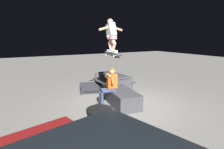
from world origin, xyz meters
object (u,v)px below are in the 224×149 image
at_px(person_sitting_on_ledge, 109,85).
at_px(trash_bin, 100,131).
at_px(skater_airborne, 111,34).
at_px(skateboard, 112,54).
at_px(kicker_ramp, 91,90).
at_px(picnic_table_back, 113,79).
at_px(ledge_box_main, 121,97).

distance_m(person_sitting_on_ledge, trash_bin, 2.76).
height_order(person_sitting_on_ledge, skater_airborne, skater_airborne).
bearing_deg(skateboard, skater_airborne, -1.94).
relative_size(skateboard, skater_airborne, 0.91).
bearing_deg(trash_bin, skater_airborne, -33.48).
xyz_separation_m(skateboard, trash_bin, (-2.31, 1.56, -1.35)).
height_order(person_sitting_on_ledge, kicker_ramp, person_sitting_on_ledge).
height_order(person_sitting_on_ledge, trash_bin, person_sitting_on_ledge).
bearing_deg(skater_airborne, skateboard, 178.06).
relative_size(person_sitting_on_ledge, picnic_table_back, 0.78).
bearing_deg(ledge_box_main, skateboard, 82.01).
xyz_separation_m(skateboard, kicker_ramp, (2.06, -0.01, -1.79)).
bearing_deg(picnic_table_back, kicker_ramp, 73.43).
xyz_separation_m(person_sitting_on_ledge, trash_bin, (-2.33, 1.45, -0.28)).
bearing_deg(person_sitting_on_ledge, skateboard, -99.64).
xyz_separation_m(ledge_box_main, skater_airborne, (0.11, 0.35, 2.27)).
distance_m(person_sitting_on_ledge, picnic_table_back, 2.10).
distance_m(person_sitting_on_ledge, skateboard, 1.08).
bearing_deg(skateboard, picnic_table_back, -30.49).
height_order(ledge_box_main, person_sitting_on_ledge, person_sitting_on_ledge).
relative_size(picnic_table_back, trash_bin, 1.78).
bearing_deg(skater_airborne, kicker_ramp, -0.14).
bearing_deg(ledge_box_main, skater_airborne, 73.13).
xyz_separation_m(skater_airborne, picnic_table_back, (1.70, -1.03, -2.04)).
bearing_deg(ledge_box_main, kicker_ramp, 9.27).
bearing_deg(skater_airborne, person_sitting_on_ledge, 108.40).
distance_m(skater_airborne, picnic_table_back, 2.85).
distance_m(kicker_ramp, picnic_table_back, 1.15).
distance_m(skateboard, skater_airborne, 0.69).
relative_size(person_sitting_on_ledge, trash_bin, 1.38).
height_order(person_sitting_on_ledge, skateboard, skateboard).
bearing_deg(person_sitting_on_ledge, ledge_box_main, -98.39).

